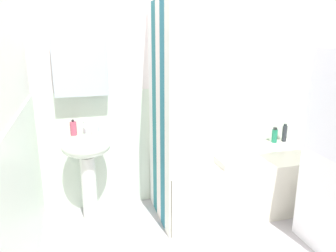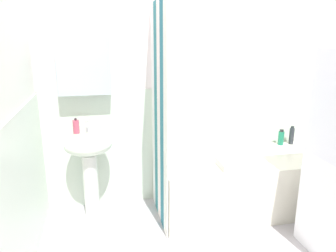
# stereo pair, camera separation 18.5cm
# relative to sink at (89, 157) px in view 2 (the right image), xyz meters

# --- Properties ---
(wall_back_tiled) EXTENTS (3.60, 0.18, 2.40)m
(wall_back_tiled) POSITION_rel_sink_xyz_m (1.03, 0.23, 0.53)
(wall_back_tiled) COLOR white
(wall_back_tiled) RESTS_ON ground_plane
(wall_left_tiled) EXTENTS (0.07, 1.81, 2.40)m
(wall_left_tiled) POSITION_rel_sink_xyz_m (-0.47, -0.69, 0.51)
(wall_left_tiled) COLOR white
(wall_left_tiled) RESTS_ON ground_plane
(sink) EXTENTS (0.44, 0.34, 0.83)m
(sink) POSITION_rel_sink_xyz_m (0.00, 0.00, 0.00)
(sink) COLOR white
(sink) RESTS_ON ground_plane
(faucet) EXTENTS (0.03, 0.12, 0.12)m
(faucet) POSITION_rel_sink_xyz_m (0.00, 0.08, 0.28)
(faucet) COLOR silver
(faucet) RESTS_ON sink
(soap_dispenser) EXTENTS (0.06, 0.06, 0.15)m
(soap_dispenser) POSITION_rel_sink_xyz_m (-0.10, 0.07, 0.28)
(soap_dispenser) COLOR #C04862
(soap_dispenser) RESTS_ON sink
(toothbrush_cup) EXTENTS (0.06, 0.06, 0.08)m
(toothbrush_cup) POSITION_rel_sink_xyz_m (0.09, 0.04, 0.26)
(toothbrush_cup) COLOR white
(toothbrush_cup) RESTS_ON sink
(bathtub) EXTENTS (1.61, 0.74, 0.55)m
(bathtub) POSITION_rel_sink_xyz_m (1.46, -0.18, -0.33)
(bathtub) COLOR white
(bathtub) RESTS_ON ground_plane
(shower_curtain) EXTENTS (0.01, 0.74, 2.00)m
(shower_curtain) POSITION_rel_sink_xyz_m (0.64, -0.18, 0.39)
(shower_curtain) COLOR white
(shower_curtain) RESTS_ON ground_plane
(shampoo_bottle) EXTENTS (0.05, 0.05, 0.20)m
(shampoo_bottle) POSITION_rel_sink_xyz_m (2.17, 0.10, 0.04)
(shampoo_bottle) COLOR #292E34
(shampoo_bottle) RESTS_ON bathtub
(lotion_bottle) EXTENTS (0.06, 0.06, 0.17)m
(lotion_bottle) POSITION_rel_sink_xyz_m (2.04, 0.10, 0.03)
(lotion_bottle) COLOR #1C7554
(lotion_bottle) RESTS_ON bathtub
(towel_folded) EXTENTS (0.32, 0.26, 0.07)m
(towel_folded) POSITION_rel_sink_xyz_m (1.31, -0.39, -0.02)
(towel_folded) COLOR silver
(towel_folded) RESTS_ON bathtub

